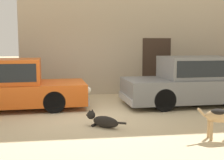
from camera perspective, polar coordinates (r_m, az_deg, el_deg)
The scene contains 5 objects.
ground_plane at distance 7.91m, azimuth -4.27°, elevation -6.73°, with size 80.00×80.00×0.00m, color #CCB78E.
parked_sedan_nearest at distance 8.99m, azimuth -20.20°, elevation -0.87°, with size 4.84×2.02×1.45m.
parked_sedan_second at distance 9.53m, azimuth 16.18°, elevation -0.17°, with size 4.81×1.95×1.50m.
stray_dog_spotted at distance 6.72m, azimuth -1.89°, elevation -7.84°, with size 0.88×0.72×0.37m.
stray_dog_tan at distance 6.20m, azimuth 20.56°, elevation -6.55°, with size 0.96×0.33×0.69m.
Camera 1 is at (-0.50, -7.68, 1.87)m, focal length 47.18 mm.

